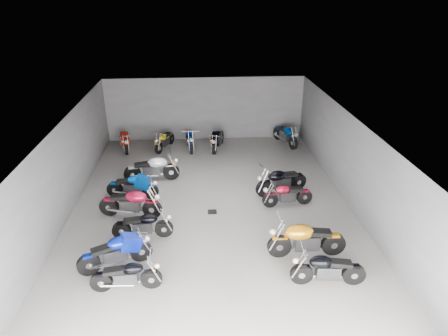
# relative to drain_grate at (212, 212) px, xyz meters

# --- Properties ---
(ground) EXTENTS (14.00, 14.00, 0.00)m
(ground) POSITION_rel_drain_grate_xyz_m (0.00, 0.50, -0.01)
(ground) COLOR gray
(ground) RESTS_ON ground
(wall_back) EXTENTS (10.00, 0.10, 3.20)m
(wall_back) POSITION_rel_drain_grate_xyz_m (0.00, 7.50, 1.59)
(wall_back) COLOR slate
(wall_back) RESTS_ON ground
(wall_left) EXTENTS (0.10, 14.00, 3.20)m
(wall_left) POSITION_rel_drain_grate_xyz_m (-5.00, 0.50, 1.59)
(wall_left) COLOR slate
(wall_left) RESTS_ON ground
(wall_right) EXTENTS (0.10, 14.00, 3.20)m
(wall_right) POSITION_rel_drain_grate_xyz_m (5.00, 0.50, 1.59)
(wall_right) COLOR slate
(wall_right) RESTS_ON ground
(ceiling) EXTENTS (10.00, 14.00, 0.04)m
(ceiling) POSITION_rel_drain_grate_xyz_m (0.00, 0.50, 3.21)
(ceiling) COLOR black
(ceiling) RESTS_ON wall_back
(drain_grate) EXTENTS (0.32, 0.32, 0.01)m
(drain_grate) POSITION_rel_drain_grate_xyz_m (0.00, 0.00, 0.00)
(drain_grate) COLOR black
(drain_grate) RESTS_ON ground
(motorcycle_left_a) EXTENTS (1.88, 0.37, 0.83)m
(motorcycle_left_a) POSITION_rel_drain_grate_xyz_m (-2.40, -3.79, 0.44)
(motorcycle_left_a) COLOR black
(motorcycle_left_a) RESTS_ON ground
(motorcycle_left_b) EXTENTS (2.03, 0.88, 0.93)m
(motorcycle_left_b) POSITION_rel_drain_grate_xyz_m (-2.84, -2.83, 0.50)
(motorcycle_left_b) COLOR black
(motorcycle_left_b) RESTS_ON ground
(motorcycle_left_c) EXTENTS (1.93, 0.37, 0.85)m
(motorcycle_left_c) POSITION_rel_drain_grate_xyz_m (-2.24, -1.41, 0.46)
(motorcycle_left_c) COLOR black
(motorcycle_left_c) RESTS_ON ground
(motorcycle_left_d) EXTENTS (2.20, 0.59, 0.97)m
(motorcycle_left_d) POSITION_rel_drain_grate_xyz_m (-2.80, -0.09, 0.53)
(motorcycle_left_d) COLOR black
(motorcycle_left_d) RESTS_ON ground
(motorcycle_left_e) EXTENTS (1.99, 0.53, 0.88)m
(motorcycle_left_e) POSITION_rel_drain_grate_xyz_m (-2.92, 1.28, 0.47)
(motorcycle_left_e) COLOR black
(motorcycle_left_e) RESTS_ON ground
(motorcycle_left_f) EXTENTS (2.27, 0.49, 1.00)m
(motorcycle_left_f) POSITION_rel_drain_grate_xyz_m (-2.32, 2.68, 0.54)
(motorcycle_left_f) COLOR black
(motorcycle_left_f) RESTS_ON ground
(motorcycle_right_a) EXTENTS (2.02, 0.44, 0.89)m
(motorcycle_right_a) POSITION_rel_drain_grate_xyz_m (2.89, -3.95, 0.48)
(motorcycle_right_a) COLOR black
(motorcycle_right_a) RESTS_ON ground
(motorcycle_right_b) EXTENTS (2.34, 0.45, 1.03)m
(motorcycle_right_b) POSITION_rel_drain_grate_xyz_m (2.64, -2.69, 0.56)
(motorcycle_right_b) COLOR black
(motorcycle_right_b) RESTS_ON ground
(motorcycle_right_d) EXTENTS (1.88, 0.43, 0.83)m
(motorcycle_right_d) POSITION_rel_drain_grate_xyz_m (2.73, 0.28, 0.44)
(motorcycle_right_d) COLOR black
(motorcycle_right_d) RESTS_ON ground
(motorcycle_right_e) EXTENTS (2.10, 0.85, 0.96)m
(motorcycle_right_e) POSITION_rel_drain_grate_xyz_m (2.70, 1.26, 0.52)
(motorcycle_right_e) COLOR black
(motorcycle_right_e) RESTS_ON ground
(motorcycle_back_a) EXTENTS (0.65, 2.04, 0.91)m
(motorcycle_back_a) POSITION_rel_drain_grate_xyz_m (-3.99, 6.25, 0.49)
(motorcycle_back_a) COLOR black
(motorcycle_back_a) RESTS_ON ground
(motorcycle_back_b) EXTENTS (0.83, 1.85, 0.85)m
(motorcycle_back_b) POSITION_rel_drain_grate_xyz_m (-2.06, 6.16, 0.46)
(motorcycle_back_b) COLOR black
(motorcycle_back_b) RESTS_ON ground
(motorcycle_back_c) EXTENTS (0.47, 2.12, 0.93)m
(motorcycle_back_c) POSITION_rel_drain_grate_xyz_m (-0.82, 6.11, 0.50)
(motorcycle_back_c) COLOR black
(motorcycle_back_c) RESTS_ON ground
(motorcycle_back_d) EXTENTS (0.71, 2.02, 0.91)m
(motorcycle_back_d) POSITION_rel_drain_grate_xyz_m (0.54, 5.99, 0.49)
(motorcycle_back_d) COLOR black
(motorcycle_back_d) RESTS_ON ground
(motorcycle_back_f) EXTENTS (0.84, 2.10, 0.95)m
(motorcycle_back_f) POSITION_rel_drain_grate_xyz_m (3.99, 6.34, 0.51)
(motorcycle_back_f) COLOR black
(motorcycle_back_f) RESTS_ON ground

